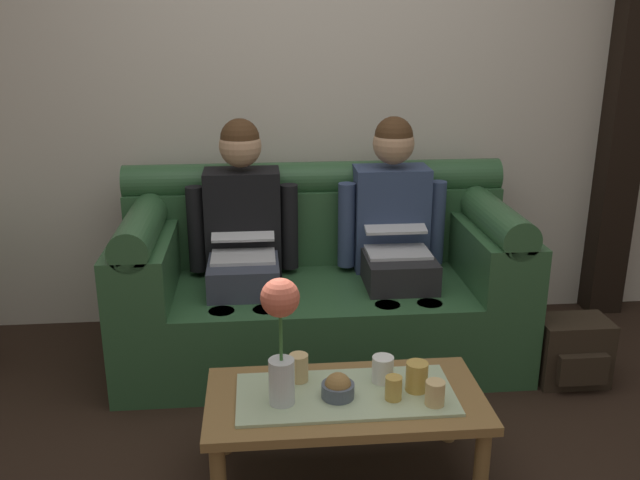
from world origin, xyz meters
TOP-DOWN VIEW (x-y plane):
  - back_wall_patterned at (0.00, 1.70)m, footprint 6.00×0.12m
  - timber_pillar at (1.75, 1.58)m, footprint 0.20×0.20m
  - couch at (-0.00, 1.17)m, footprint 1.99×0.88m
  - person_left at (-0.38, 1.17)m, footprint 0.56×0.67m
  - person_right at (0.38, 1.17)m, footprint 0.56×0.67m
  - coffee_table at (0.00, 0.11)m, footprint 1.03×0.51m
  - flower_vase at (-0.24, 0.06)m, footprint 0.14×0.14m
  - snack_bowl at (-0.03, 0.08)m, footprint 0.12×0.12m
  - cup_near_left at (0.17, 0.05)m, footprint 0.06×0.06m
  - cup_near_right at (0.15, 0.18)m, footprint 0.08×0.08m
  - cup_far_center at (0.27, 0.10)m, footprint 0.08×0.08m
  - cup_far_left at (0.31, 0.00)m, footprint 0.07×0.07m
  - cup_far_right at (-0.17, 0.22)m, footprint 0.07×0.07m
  - backpack_right at (1.18, 0.73)m, footprint 0.34×0.26m

SIDE VIEW (x-z plane):
  - backpack_right at x=1.18m, z-range 0.00..0.32m
  - coffee_table at x=0.00m, z-range 0.13..0.50m
  - couch at x=0.00m, z-range -0.11..0.86m
  - snack_bowl at x=-0.03m, z-range 0.36..0.46m
  - cup_near_left at x=0.17m, z-range 0.37..0.46m
  - cup_far_left at x=0.31m, z-range 0.37..0.46m
  - cup_near_right at x=0.15m, z-range 0.37..0.47m
  - cup_far_right at x=-0.17m, z-range 0.37..0.48m
  - cup_far_center at x=0.27m, z-range 0.37..0.48m
  - person_left at x=-0.38m, z-range 0.05..1.27m
  - person_right at x=0.38m, z-range 0.05..1.27m
  - flower_vase at x=-0.24m, z-range 0.42..0.90m
  - back_wall_patterned at x=0.00m, z-range 0.00..2.90m
  - timber_pillar at x=1.75m, z-range 0.00..2.90m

